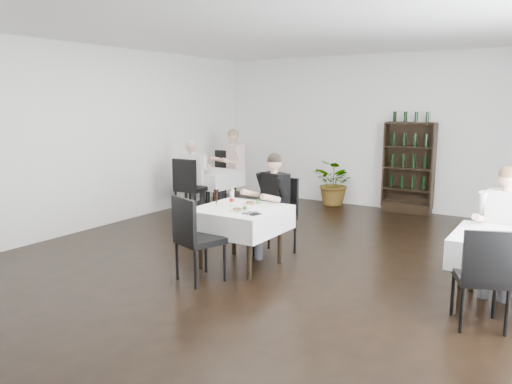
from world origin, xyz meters
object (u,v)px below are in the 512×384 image
Objects in this scene: wine_shelf at (408,169)px; diner_main at (270,196)px; main_table at (241,219)px; potted_tree at (335,183)px.

diner_main is at bearing -103.04° from wine_shelf.
main_table is 4.24m from potted_tree.
diner_main is (0.05, 0.65, 0.19)m from main_table.
potted_tree is at bearing 99.21° from diner_main.
diner_main is at bearing -80.79° from potted_tree.
main_table is at bearing -82.86° from potted_tree.
main_table is at bearing -94.45° from diner_main.
wine_shelf reaches higher than main_table.
main_table is 1.10× the size of potted_tree.
potted_tree is 0.67× the size of diner_main.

